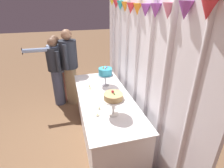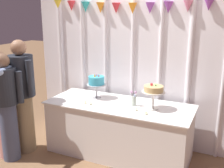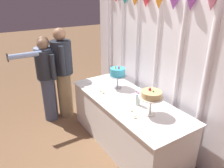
{
  "view_description": "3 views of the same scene",
  "coord_description": "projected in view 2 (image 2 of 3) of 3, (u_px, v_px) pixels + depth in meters",
  "views": [
    {
      "loc": [
        2.49,
        -0.46,
        2.25
      ],
      "look_at": [
        0.07,
        0.2,
        1.04
      ],
      "focal_mm": 28.68,
      "sensor_mm": 36.0,
      "label": 1
    },
    {
      "loc": [
        1.43,
        -3.22,
        2.08
      ],
      "look_at": [
        -0.15,
        0.2,
        1.04
      ],
      "focal_mm": 42.92,
      "sensor_mm": 36.0,
      "label": 2
    },
    {
      "loc": [
        2.28,
        -1.59,
        2.25
      ],
      "look_at": [
        -0.27,
        0.01,
        0.95
      ],
      "focal_mm": 34.6,
      "sensor_mm": 36.0,
      "label": 3
    }
  ],
  "objects": [
    {
      "name": "ground_plane",
      "position": [
        116.0,
        156.0,
        3.95
      ],
      "size": [
        24.0,
        24.0,
        0.0
      ],
      "primitive_type": "plane",
      "color": "#846042"
    },
    {
      "name": "guest_man_dark_suit",
      "position": [
        23.0,
        93.0,
        3.9
      ],
      "size": [
        0.51,
        0.46,
        1.69
      ],
      "color": "#9E8966",
      "rests_on": "ground_plane"
    },
    {
      "name": "cake_display_nearleft",
      "position": [
        96.0,
        81.0,
        4.02
      ],
      "size": [
        0.3,
        0.3,
        0.39
      ],
      "color": "#B2B2B7",
      "rests_on": "cake_table"
    },
    {
      "name": "tealight_far_right",
      "position": [
        146.0,
        113.0,
        3.45
      ],
      "size": [
        0.05,
        0.05,
        0.03
      ],
      "color": "beige",
      "rests_on": "cake_table"
    },
    {
      "name": "tealight_near_right",
      "position": [
        137.0,
        110.0,
        3.55
      ],
      "size": [
        0.04,
        0.04,
        0.04
      ],
      "color": "beige",
      "rests_on": "cake_table"
    },
    {
      "name": "tealight_far_left",
      "position": [
        85.0,
        103.0,
        3.84
      ],
      "size": [
        0.04,
        0.04,
        0.04
      ],
      "color": "beige",
      "rests_on": "cake_table"
    },
    {
      "name": "draped_curtain",
      "position": [
        131.0,
        63.0,
        4.18
      ],
      "size": [
        3.4,
        0.15,
        2.44
      ],
      "color": "white",
      "rests_on": "ground_plane"
    },
    {
      "name": "cake_table",
      "position": [
        119.0,
        129.0,
        3.93
      ],
      "size": [
        2.1,
        0.83,
        0.79
      ],
      "color": "white",
      "rests_on": "ground_plane"
    },
    {
      "name": "cake_display_nearright",
      "position": [
        154.0,
        90.0,
        3.56
      ],
      "size": [
        0.31,
        0.31,
        0.36
      ],
      "color": "silver",
      "rests_on": "cake_table"
    },
    {
      "name": "flower_vase",
      "position": [
        134.0,
        99.0,
        3.73
      ],
      "size": [
        0.11,
        0.09,
        0.22
      ],
      "color": "#B2C1B2",
      "rests_on": "cake_table"
    },
    {
      "name": "guest_girl_blue_dress",
      "position": [
        2.0,
        101.0,
        3.74
      ],
      "size": [
        0.47,
        0.85,
        1.56
      ],
      "color": "#D6938E",
      "rests_on": "ground_plane"
    },
    {
      "name": "tealight_near_left",
      "position": [
        91.0,
        104.0,
        3.8
      ],
      "size": [
        0.05,
        0.05,
        0.03
      ],
      "color": "beige",
      "rests_on": "cake_table"
    },
    {
      "name": "guest_man_pink_jacket",
      "position": [
        7.0,
        104.0,
        3.68
      ],
      "size": [
        0.48,
        0.43,
        1.54
      ],
      "color": "#4C5675",
      "rests_on": "ground_plane"
    }
  ]
}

